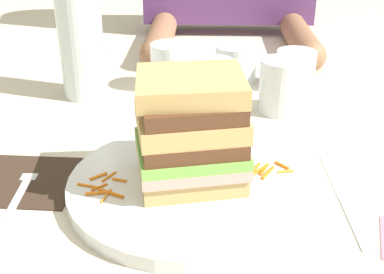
{
  "coord_description": "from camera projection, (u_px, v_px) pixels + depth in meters",
  "views": [
    {
      "loc": [
        0.02,
        -0.5,
        0.33
      ],
      "look_at": [
        0.0,
        0.03,
        0.06
      ],
      "focal_mm": 45.79,
      "sensor_mm": 36.0,
      "label": 1
    }
  ],
  "objects": [
    {
      "name": "empty_tumbler_2",
      "position": [
        236.0,
        64.0,
        0.92
      ],
      "size": [
        0.08,
        0.08,
        0.07
      ],
      "primitive_type": "cylinder",
      "color": "silver",
      "rests_on": "ground_plane"
    },
    {
      "name": "water_bottle",
      "position": [
        80.0,
        32.0,
        0.82
      ],
      "size": [
        0.08,
        0.08,
        0.26
      ],
      "color": "silver",
      "rests_on": "ground_plane"
    },
    {
      "name": "empty_tumbler_0",
      "position": [
        171.0,
        67.0,
        0.88
      ],
      "size": [
        0.07,
        0.07,
        0.08
      ],
      "primitive_type": "cylinder",
      "color": "silver",
      "rests_on": "ground_plane"
    },
    {
      "name": "fork",
      "position": [
        22.0,
        188.0,
        0.6
      ],
      "size": [
        0.02,
        0.17,
        0.0
      ],
      "color": "silver",
      "rests_on": "napkin_dark"
    },
    {
      "name": "carrot_shred_10",
      "position": [
        286.0,
        171.0,
        0.6
      ],
      "size": [
        0.02,
        0.01,
        0.0
      ],
      "primitive_type": "cylinder",
      "rotation": [
        0.0,
        1.57,
        3.33
      ],
      "color": "orange",
      "rests_on": "main_plate"
    },
    {
      "name": "carrot_shred_0",
      "position": [
        111.0,
        193.0,
        0.56
      ],
      "size": [
        0.03,
        0.02,
        0.0
      ],
      "primitive_type": "cylinder",
      "rotation": [
        0.0,
        1.57,
        5.83
      ],
      "color": "orange",
      "rests_on": "main_plate"
    },
    {
      "name": "sandwich",
      "position": [
        191.0,
        130.0,
        0.56
      ],
      "size": [
        0.14,
        0.13,
        0.13
      ],
      "color": "tan",
      "rests_on": "main_plate"
    },
    {
      "name": "napkin_dark",
      "position": [
        27.0,
        180.0,
        0.62
      ],
      "size": [
        0.13,
        0.13,
        0.0
      ],
      "primitive_type": "cube",
      "rotation": [
        0.0,
        0.0,
        -0.04
      ],
      "color": "#38281E",
      "rests_on": "ground_plane"
    },
    {
      "name": "carrot_shred_13",
      "position": [
        255.0,
        169.0,
        0.61
      ],
      "size": [
        0.02,
        0.03,
        0.0
      ],
      "primitive_type": "cylinder",
      "rotation": [
        0.0,
        1.57,
        4.27
      ],
      "color": "orange",
      "rests_on": "main_plate"
    },
    {
      "name": "ground_plane",
      "position": [
        190.0,
        191.0,
        0.6
      ],
      "size": [
        3.0,
        3.0,
        0.0
      ],
      "primitive_type": "plane",
      "color": "beige"
    },
    {
      "name": "juice_glass",
      "position": [
        281.0,
        90.0,
        0.8
      ],
      "size": [
        0.07,
        0.07,
        0.09
      ],
      "color": "white",
      "rests_on": "ground_plane"
    },
    {
      "name": "carrot_shred_5",
      "position": [
        88.0,
        186.0,
        0.57
      ],
      "size": [
        0.03,
        0.01,
        0.0
      ],
      "primitive_type": "cylinder",
      "rotation": [
        0.0,
        1.57,
        2.87
      ],
      "color": "orange",
      "rests_on": "main_plate"
    },
    {
      "name": "main_plate",
      "position": [
        191.0,
        184.0,
        0.6
      ],
      "size": [
        0.3,
        0.3,
        0.02
      ],
      "primitive_type": "cylinder",
      "color": "white",
      "rests_on": "ground_plane"
    },
    {
      "name": "carrot_shred_6",
      "position": [
        109.0,
        176.0,
        0.59
      ],
      "size": [
        0.01,
        0.02,
        0.0
      ],
      "primitive_type": "cylinder",
      "rotation": [
        0.0,
        1.57,
        1.07
      ],
      "color": "orange",
      "rests_on": "main_plate"
    },
    {
      "name": "carrot_shred_9",
      "position": [
        261.0,
        169.0,
        0.61
      ],
      "size": [
        0.02,
        0.03,
        0.0
      ],
      "primitive_type": "cylinder",
      "rotation": [
        0.0,
        1.57,
        0.88
      ],
      "color": "orange",
      "rests_on": "main_plate"
    },
    {
      "name": "carrot_shred_11",
      "position": [
        268.0,
        173.0,
        0.6
      ],
      "size": [
        0.02,
        0.03,
        0.0
      ],
      "primitive_type": "cylinder",
      "rotation": [
        0.0,
        1.57,
        1.04
      ],
      "color": "orange",
      "rests_on": "main_plate"
    },
    {
      "name": "knife",
      "position": [
        345.0,
        199.0,
        0.58
      ],
      "size": [
        0.02,
        0.2,
        0.0
      ],
      "color": "silver",
      "rests_on": "ground_plane"
    },
    {
      "name": "carrot_shred_3",
      "position": [
        99.0,
        187.0,
        0.57
      ],
      "size": [
        0.02,
        0.02,
        0.0
      ],
      "primitive_type": "cylinder",
      "rotation": [
        0.0,
        1.57,
        3.88
      ],
      "color": "orange",
      "rests_on": "main_plate"
    },
    {
      "name": "carrot_shred_4",
      "position": [
        99.0,
        175.0,
        0.59
      ],
      "size": [
        0.02,
        0.02,
        0.0
      ],
      "primitive_type": "cylinder",
      "rotation": [
        0.0,
        1.57,
        0.7
      ],
      "color": "orange",
      "rests_on": "main_plate"
    },
    {
      "name": "empty_tumbler_3",
      "position": [
        214.0,
        83.0,
        0.81
      ],
      "size": [
        0.06,
        0.06,
        0.08
      ],
      "primitive_type": "cylinder",
      "color": "silver",
      "rests_on": "ground_plane"
    },
    {
      "name": "carrot_shred_8",
      "position": [
        263.0,
        171.0,
        0.6
      ],
      "size": [
        0.01,
        0.02,
        0.0
      ],
      "primitive_type": "cylinder",
      "rotation": [
        0.0,
        1.57,
        1.11
      ],
      "color": "orange",
      "rests_on": "main_plate"
    },
    {
      "name": "carrot_shred_12",
      "position": [
        282.0,
        165.0,
        0.61
      ],
      "size": [
        0.02,
        0.02,
        0.0
      ],
      "primitive_type": "cylinder",
      "rotation": [
        0.0,
        1.57,
        5.44
      ],
      "color": "orange",
      "rests_on": "main_plate"
    },
    {
      "name": "carrot_shred_2",
      "position": [
        120.0,
        180.0,
        0.58
      ],
      "size": [
        0.02,
        0.01,
        0.0
      ],
      "primitive_type": "cylinder",
      "rotation": [
        0.0,
        1.57,
        2.87
      ],
      "color": "orange",
      "rests_on": "main_plate"
    },
    {
      "name": "carrot_shred_1",
      "position": [
        106.0,
        196.0,
        0.55
      ],
      "size": [
        0.01,
        0.03,
        0.0
      ],
      "primitive_type": "cylinder",
      "rotation": [
        0.0,
        1.57,
        4.48
      ],
      "color": "orange",
      "rests_on": "main_plate"
    },
    {
      "name": "empty_tumbler_1",
      "position": [
        295.0,
        70.0,
        0.89
      ],
      "size": [
        0.07,
        0.07,
        0.07
      ],
      "primitive_type": "cylinder",
      "color": "silver",
      "rests_on": "ground_plane"
    },
    {
      "name": "carrot_shred_7",
      "position": [
        97.0,
        193.0,
        0.56
      ],
      "size": [
        0.03,
        0.01,
        0.0
      ],
      "primitive_type": "cylinder",
      "rotation": [
        0.0,
        1.57,
        3.34
      ],
      "color": "orange",
      "rests_on": "main_plate"
    }
  ]
}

